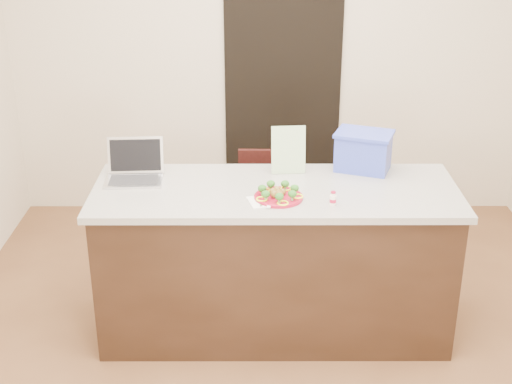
{
  "coord_description": "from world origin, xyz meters",
  "views": [
    {
      "loc": [
        -0.12,
        -3.42,
        2.51
      ],
      "look_at": [
        -0.11,
        0.2,
        0.92
      ],
      "focal_mm": 50.0,
      "sensor_mm": 36.0,
      "label": 1
    }
  ],
  "objects_px": {
    "blue_box": "(363,151)",
    "napkin": "(264,201)",
    "chair": "(266,204)",
    "island": "(275,260)",
    "yogurt_bottle": "(333,199)",
    "plate": "(278,197)",
    "laptop": "(135,168)"
  },
  "relations": [
    {
      "from": "napkin",
      "to": "plate",
      "type": "bearing_deg",
      "value": 28.61
    },
    {
      "from": "laptop",
      "to": "blue_box",
      "type": "bearing_deg",
      "value": 2.68
    },
    {
      "from": "chair",
      "to": "napkin",
      "type": "bearing_deg",
      "value": -89.86
    },
    {
      "from": "yogurt_bottle",
      "to": "chair",
      "type": "distance_m",
      "value": 1.13
    },
    {
      "from": "plate",
      "to": "chair",
      "type": "xyz_separation_m",
      "value": [
        -0.06,
        0.89,
        -0.45
      ]
    },
    {
      "from": "blue_box",
      "to": "laptop",
      "type": "bearing_deg",
      "value": -154.45
    },
    {
      "from": "plate",
      "to": "laptop",
      "type": "height_order",
      "value": "laptop"
    },
    {
      "from": "island",
      "to": "laptop",
      "type": "bearing_deg",
      "value": 169.19
    },
    {
      "from": "island",
      "to": "blue_box",
      "type": "xyz_separation_m",
      "value": [
        0.53,
        0.29,
        0.58
      ]
    },
    {
      "from": "laptop",
      "to": "chair",
      "type": "xyz_separation_m",
      "value": [
        0.77,
        0.6,
        -0.51
      ]
    },
    {
      "from": "plate",
      "to": "yogurt_bottle",
      "type": "bearing_deg",
      "value": -15.28
    },
    {
      "from": "napkin",
      "to": "blue_box",
      "type": "height_order",
      "value": "blue_box"
    },
    {
      "from": "blue_box",
      "to": "chair",
      "type": "distance_m",
      "value": 0.93
    },
    {
      "from": "blue_box",
      "to": "napkin",
      "type": "bearing_deg",
      "value": -121.94
    },
    {
      "from": "island",
      "to": "chair",
      "type": "bearing_deg",
      "value": 93.3
    },
    {
      "from": "napkin",
      "to": "chair",
      "type": "height_order",
      "value": "napkin"
    },
    {
      "from": "yogurt_bottle",
      "to": "laptop",
      "type": "relative_size",
      "value": 0.23
    },
    {
      "from": "plate",
      "to": "chair",
      "type": "height_order",
      "value": "plate"
    },
    {
      "from": "napkin",
      "to": "yogurt_bottle",
      "type": "bearing_deg",
      "value": -5.43
    },
    {
      "from": "blue_box",
      "to": "chair",
      "type": "xyz_separation_m",
      "value": [
        -0.57,
        0.47,
        -0.56
      ]
    },
    {
      "from": "blue_box",
      "to": "plate",
      "type": "bearing_deg",
      "value": -120.63
    },
    {
      "from": "laptop",
      "to": "plate",
      "type": "bearing_deg",
      "value": -22.51
    },
    {
      "from": "island",
      "to": "laptop",
      "type": "relative_size",
      "value": 6.18
    },
    {
      "from": "yogurt_bottle",
      "to": "island",
      "type": "bearing_deg",
      "value": 144.41
    },
    {
      "from": "plate",
      "to": "napkin",
      "type": "distance_m",
      "value": 0.09
    },
    {
      "from": "island",
      "to": "yogurt_bottle",
      "type": "height_order",
      "value": "yogurt_bottle"
    },
    {
      "from": "plate",
      "to": "blue_box",
      "type": "height_order",
      "value": "blue_box"
    },
    {
      "from": "island",
      "to": "blue_box",
      "type": "distance_m",
      "value": 0.83
    },
    {
      "from": "napkin",
      "to": "yogurt_bottle",
      "type": "xyz_separation_m",
      "value": [
        0.37,
        -0.03,
        0.03
      ]
    },
    {
      "from": "island",
      "to": "plate",
      "type": "height_order",
      "value": "plate"
    },
    {
      "from": "island",
      "to": "chair",
      "type": "height_order",
      "value": "island"
    },
    {
      "from": "island",
      "to": "napkin",
      "type": "height_order",
      "value": "napkin"
    }
  ]
}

